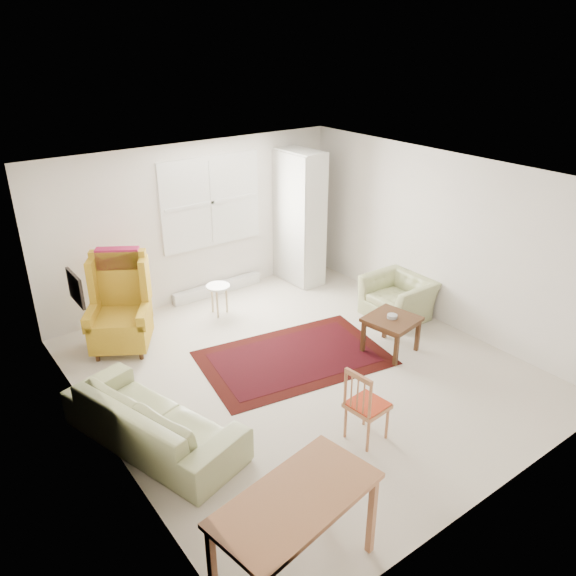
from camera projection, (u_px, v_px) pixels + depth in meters
room at (294, 275)px, 6.87m from camera, size 5.04×5.54×2.51m
rug at (294, 357)px, 7.48m from camera, size 2.63×1.92×0.02m
sofa at (152, 409)px, 5.80m from camera, size 1.37×2.21×0.83m
armchair at (398, 294)px, 8.46m from camera, size 0.83×0.95×0.73m
wingback_chair at (118, 305)px, 7.43m from camera, size 1.09×1.11×1.35m
coffee_table at (391, 334)px, 7.56m from camera, size 0.73×0.73×0.51m
stool at (219, 300)px, 8.56m from camera, size 0.42×0.42×0.49m
cabinet at (299, 218)px, 9.40m from camera, size 0.49×0.91×2.25m
desk at (296, 538)px, 4.32m from camera, size 1.42×0.87×0.84m
desk_chair at (368, 404)px, 5.85m from camera, size 0.42×0.42×0.88m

